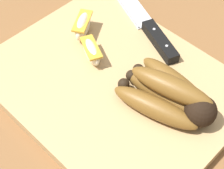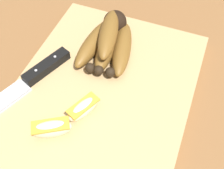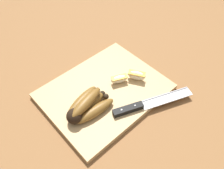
% 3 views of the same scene
% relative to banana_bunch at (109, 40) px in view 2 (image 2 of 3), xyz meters
% --- Properties ---
extents(ground_plane, '(6.00, 6.00, 0.00)m').
position_rel_banana_bunch_xyz_m(ground_plane, '(-0.12, -0.02, -0.04)').
color(ground_plane, brown).
extents(cutting_board, '(0.40, 0.32, 0.02)m').
position_rel_banana_bunch_xyz_m(cutting_board, '(-0.10, -0.03, -0.03)').
color(cutting_board, tan).
rests_on(cutting_board, ground_plane).
extents(banana_bunch, '(0.16, 0.11, 0.06)m').
position_rel_banana_bunch_xyz_m(banana_bunch, '(0.00, 0.00, 0.00)').
color(banana_bunch, black).
rests_on(banana_bunch, cutting_board).
extents(chefs_knife, '(0.27, 0.13, 0.02)m').
position_rel_banana_bunch_xyz_m(chefs_knife, '(-0.14, 0.11, -0.02)').
color(chefs_knife, silver).
rests_on(chefs_knife, cutting_board).
extents(apple_wedge_near, '(0.06, 0.05, 0.03)m').
position_rel_banana_bunch_xyz_m(apple_wedge_near, '(-0.16, -0.02, -0.01)').
color(apple_wedge_near, '#F4E5C1').
rests_on(apple_wedge_near, cutting_board).
extents(apple_wedge_middle, '(0.05, 0.07, 0.04)m').
position_rel_banana_bunch_xyz_m(apple_wedge_middle, '(-0.21, 0.01, -0.00)').
color(apple_wedge_middle, '#F4E5C1').
rests_on(apple_wedge_middle, cutting_board).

